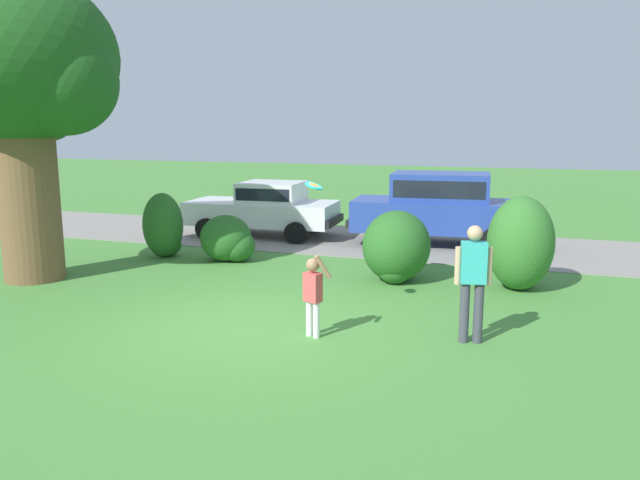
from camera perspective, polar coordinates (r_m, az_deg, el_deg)
name	(u,v)px	position (r m, az deg, el deg)	size (l,w,h in m)	color
ground_plane	(247,327)	(9.99, -6.70, -7.92)	(80.00, 80.00, 0.00)	#478438
driveway_strip	(369,241)	(17.06, 4.51, -0.13)	(28.00, 4.40, 0.02)	gray
oak_tree_large	(26,74)	(14.02, -25.36, 13.59)	(4.03, 4.08, 6.10)	brown
shrub_near_tree	(164,228)	(15.41, -14.14, 1.07)	(0.98, 0.91, 1.56)	#286023
shrub_centre_left	(229,240)	(14.69, -8.36, 0.00)	(1.32, 1.16, 1.08)	#286023
shrub_centre	(396,248)	(12.71, 7.00, -0.73)	(1.38, 1.53, 1.45)	#286023
shrub_centre_right	(520,246)	(12.58, 17.86, -0.53)	(1.27, 1.41, 1.82)	#33702B
parked_sedan	(265,207)	(17.83, -5.06, 3.05)	(4.51, 2.31, 1.56)	white
parked_suv	(440,205)	(16.65, 10.93, 3.17)	(4.83, 2.39, 1.92)	#28429E
child_thrower	(313,291)	(9.28, -0.66, -4.66)	(0.48, 0.25, 1.29)	white
frisbee	(314,186)	(9.77, -0.59, 5.00)	(0.28, 0.28, 0.14)	#1EB7B2
adult_onlooker	(473,277)	(9.25, 13.84, -3.33)	(0.52, 0.29, 1.74)	#3F3F4C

